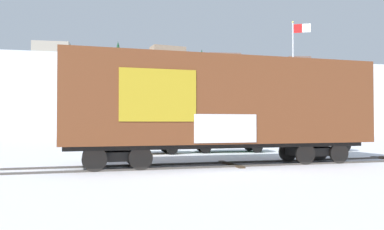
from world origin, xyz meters
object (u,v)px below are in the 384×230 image
Objects in this scene: freight_car at (222,103)px; parked_car_silver at (317,137)px; flagpole at (296,69)px; parked_car_tan at (143,139)px; parked_car_green at (227,139)px.

freight_car is 10.92m from parked_car_silver.
flagpole is 7.53m from parked_car_silver.
flagpole reaches higher than parked_car_tan.
parked_car_silver is at bearing -103.93° from flagpole.
parked_car_tan is at bearing -179.34° from parked_car_silver.
flagpole reaches higher than freight_car.
freight_car is at bearing -141.78° from parked_car_silver.
parked_car_tan is (-2.79, 6.54, -1.76)m from freight_car.
parked_car_green is 1.10× the size of parked_car_silver.
parked_car_tan is at bearing -156.76° from flagpole.
parked_car_green is at bearing 176.98° from parked_car_silver.
freight_car reaches higher than parked_car_silver.
parked_car_silver is (6.03, -0.32, 0.08)m from parked_car_green.
flagpole is 2.30× the size of parked_car_silver.
parked_car_silver is (11.26, 0.13, 0.00)m from parked_car_tan.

